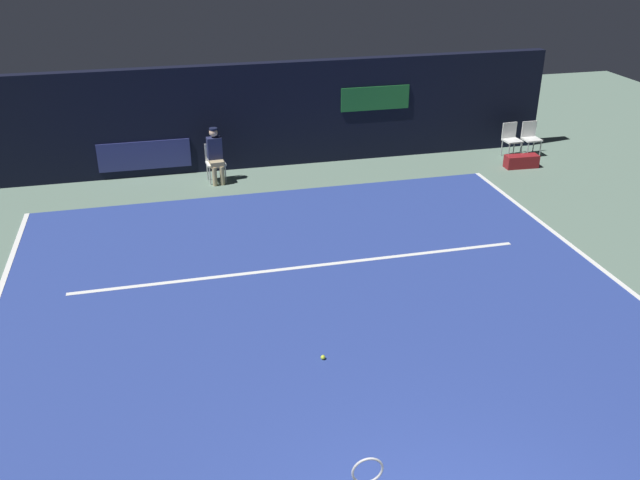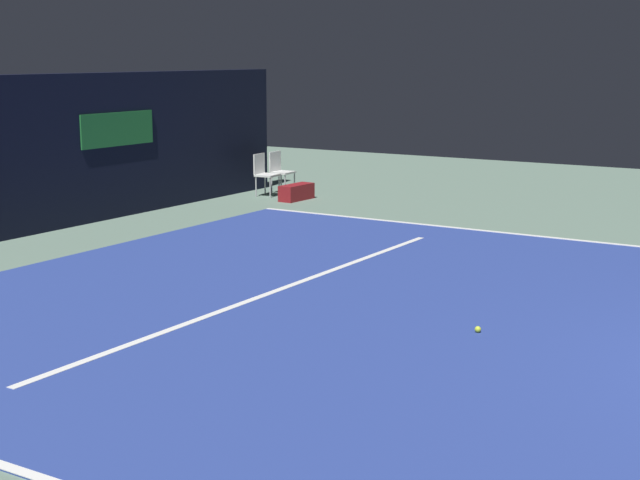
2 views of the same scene
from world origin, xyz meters
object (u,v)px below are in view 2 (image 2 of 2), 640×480
courtside_chair_far (280,169)px  tennis_ball (478,329)px  equipment_bag (296,192)px  courtside_chair_near (264,172)px

courtside_chair_far → tennis_ball: size_ratio=12.94×
equipment_bag → tennis_ball: bearing=-132.7°
courtside_chair_far → tennis_ball: bearing=-134.6°
tennis_ball → equipment_bag: equipment_bag is taller
tennis_ball → equipment_bag: (6.89, 6.82, 0.11)m
courtside_chair_near → tennis_ball: 10.45m
courtside_chair_near → equipment_bag: (-0.14, -0.89, -0.34)m
courtside_chair_near → equipment_bag: 0.97m
equipment_bag → courtside_chair_far: bearing=54.0°
courtside_chair_far → equipment_bag: bearing=-128.6°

